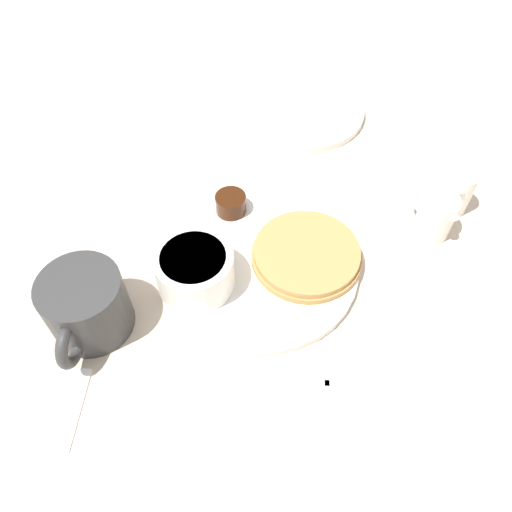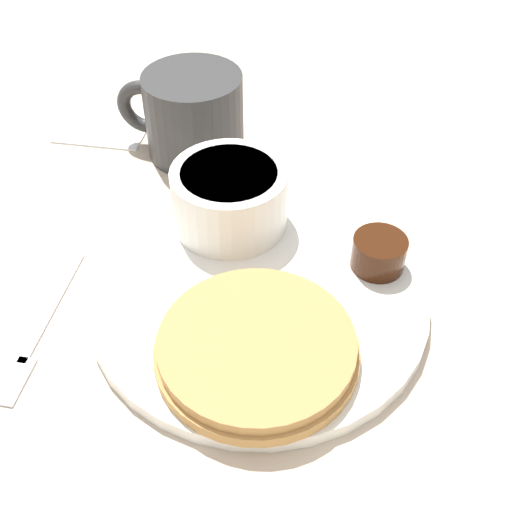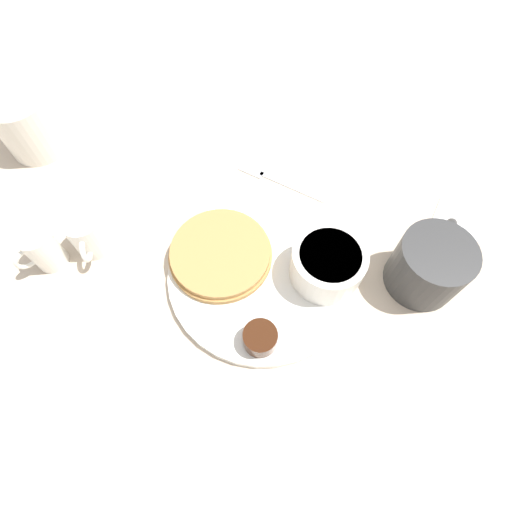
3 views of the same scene
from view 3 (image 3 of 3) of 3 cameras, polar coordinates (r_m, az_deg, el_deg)
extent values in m
plane|color=#C6B299|center=(0.56, 0.95, -2.66)|extent=(4.00, 4.00, 0.00)
cylinder|color=white|center=(0.55, 0.96, -2.39)|extent=(0.26, 0.26, 0.01)
cylinder|color=#B78447|center=(0.55, -5.07, 0.10)|extent=(0.14, 0.14, 0.01)
cylinder|color=#B78447|center=(0.55, -5.15, 0.55)|extent=(0.14, 0.14, 0.01)
cylinder|color=white|center=(0.53, 10.16, -1.15)|extent=(0.10, 0.10, 0.05)
cylinder|color=white|center=(0.51, 10.56, 0.02)|extent=(0.08, 0.08, 0.01)
cylinder|color=#38190A|center=(0.50, 0.60, -11.66)|extent=(0.04, 0.04, 0.03)
cylinder|color=white|center=(0.54, 11.39, -3.45)|extent=(0.04, 0.04, 0.02)
sphere|color=white|center=(0.52, 11.69, -2.72)|extent=(0.02, 0.02, 0.02)
cylinder|color=#333333|center=(0.56, 23.46, -1.38)|extent=(0.10, 0.10, 0.08)
torus|color=#333333|center=(0.59, 25.16, 2.44)|extent=(0.06, 0.02, 0.06)
cylinder|color=white|center=(0.60, -22.86, 2.86)|extent=(0.05, 0.05, 0.06)
torus|color=white|center=(0.58, -23.11, 0.84)|extent=(0.03, 0.03, 0.04)
cone|color=white|center=(0.59, -23.66, 6.04)|extent=(0.02, 0.02, 0.01)
cylinder|color=white|center=(0.61, -28.10, 0.85)|extent=(0.04, 0.04, 0.07)
torus|color=white|center=(0.61, -29.87, -0.30)|extent=(0.04, 0.01, 0.04)
cone|color=white|center=(0.59, -27.80, 3.30)|extent=(0.01, 0.01, 0.01)
cube|color=silver|center=(0.64, 5.14, 9.86)|extent=(0.02, 0.11, 0.00)
cube|color=silver|center=(0.66, -0.55, 12.27)|extent=(0.03, 0.04, 0.00)
cube|color=white|center=(0.66, 26.55, 3.51)|extent=(0.10, 0.08, 0.00)
cylinder|color=silver|center=(0.75, -29.86, 15.83)|extent=(0.09, 0.09, 0.09)
torus|color=silver|center=(0.78, -32.43, 16.51)|extent=(0.03, 0.06, 0.06)
cylinder|color=white|center=(0.53, -24.76, -29.18)|extent=(0.21, 0.21, 0.01)
camera|label=1|loc=(0.62, 34.65, 59.65)|focal=35.00mm
camera|label=2|loc=(0.49, -47.68, 30.76)|focal=45.00mm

